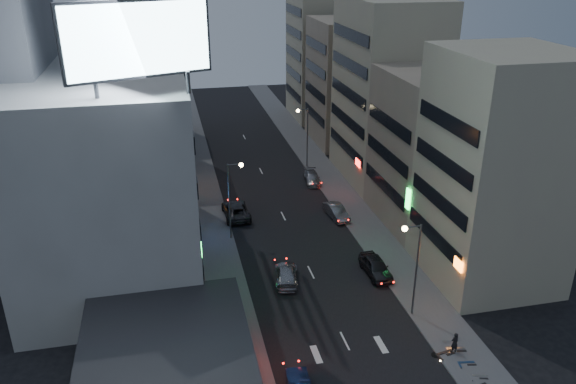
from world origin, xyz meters
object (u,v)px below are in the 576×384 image
object	(u,v)px
parked_car_right_mid	(336,212)
scooter_silver_a	(488,369)
parked_car_right_near	(376,267)
scooter_silver_b	(465,340)
parked_car_left	(236,210)
parked_car_right_far	(312,178)
scooter_black_b	(451,342)
road_car_silver	(286,274)
scooter_black_a	(486,376)
scooter_blue	(475,355)
person	(455,343)

from	to	relation	value
parked_car_right_mid	scooter_silver_a	size ratio (longest dim) A/B	2.63
parked_car_right_near	scooter_silver_b	size ratio (longest dim) A/B	2.36
parked_car_left	scooter_silver_a	bearing A→B (deg)	113.08
parked_car_right_far	scooter_black_b	world-z (taller)	scooter_black_b
road_car_silver	scooter_silver_a	xyz separation A→B (m)	(10.88, -14.86, -0.07)
scooter_black_b	scooter_black_a	bearing A→B (deg)	178.75
parked_car_left	road_car_silver	bearing A→B (deg)	98.53
parked_car_right_far	scooter_blue	bearing A→B (deg)	-79.97
parked_car_right_mid	parked_car_right_far	size ratio (longest dim) A/B	0.97
person	scooter_black_a	xyz separation A→B (m)	(0.61, -3.30, -0.34)
person	scooter_blue	bearing A→B (deg)	118.87
parked_car_right_near	scooter_silver_b	xyz separation A→B (m)	(2.71, -11.11, -0.07)
scooter_black_a	scooter_blue	size ratio (longest dim) A/B	0.89
scooter_black_b	scooter_silver_b	xyz separation A→B (m)	(1.08, 0.00, -0.00)
person	scooter_black_b	distance (m)	0.40
scooter_silver_a	parked_car_right_near	bearing A→B (deg)	28.87
scooter_blue	scooter_silver_b	xyz separation A→B (m)	(0.05, 1.56, 0.06)
scooter_blue	scooter_silver_b	world-z (taller)	scooter_silver_b
scooter_black_a	scooter_blue	distance (m)	2.12
parked_car_right_near	scooter_blue	distance (m)	12.94
parked_car_right_far	scooter_black_a	size ratio (longest dim) A/B	2.78
person	scooter_silver_b	distance (m)	1.10
parked_car_right_far	person	xyz separation A→B (m)	(1.69, -33.66, 0.30)
scooter_blue	parked_car_right_mid	bearing A→B (deg)	15.46
parked_car_right_mid	person	world-z (taller)	person
scooter_black_a	parked_car_right_far	bearing A→B (deg)	-10.17
parked_car_right_mid	scooter_black_a	bearing A→B (deg)	-92.59
parked_car_right_mid	scooter_black_b	xyz separation A→B (m)	(1.63, -23.12, 0.02)
scooter_black_b	scooter_blue	bearing A→B (deg)	-158.01
parked_car_right_near	parked_car_right_far	bearing A→B (deg)	88.39
road_car_silver	person	xyz separation A→B (m)	(9.80, -12.13, 0.26)
parked_car_right_far	person	bearing A→B (deg)	-81.47
parked_car_left	scooter_blue	xyz separation A→B (m)	(13.35, -27.27, -0.12)
scooter_silver_b	parked_car_right_near	bearing A→B (deg)	21.76
parked_car_left	scooter_black_b	xyz separation A→B (m)	(12.33, -25.72, -0.05)
parked_car_right_mid	road_car_silver	xyz separation A→B (m)	(-8.11, -11.33, -0.02)
parked_car_right_near	parked_car_left	bearing A→B (deg)	124.58
parked_car_left	scooter_blue	size ratio (longest dim) A/B	3.15
road_car_silver	person	world-z (taller)	person
scooter_silver_a	scooter_black_b	size ratio (longest dim) A/B	0.81
parked_car_right_mid	scooter_blue	world-z (taller)	parked_car_right_mid
road_car_silver	scooter_black_b	xyz separation A→B (m)	(9.74, -11.79, 0.05)
parked_car_right_far	scooter_blue	distance (m)	34.97
scooter_black_a	scooter_blue	xyz separation A→B (m)	(0.37, 2.09, 0.06)
parked_car_right_mid	scooter_silver_b	world-z (taller)	parked_car_right_mid
parked_car_right_near	person	size ratio (longest dim) A/B	2.86
scooter_blue	scooter_black_b	size ratio (longest dim) A/B	0.89
scooter_black_a	scooter_silver_b	xyz separation A→B (m)	(0.42, 3.64, 0.12)
parked_car_left	scooter_silver_a	xyz separation A→B (m)	(13.46, -28.79, -0.17)
scooter_black_a	scooter_silver_a	xyz separation A→B (m)	(0.47, 0.57, 0.01)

